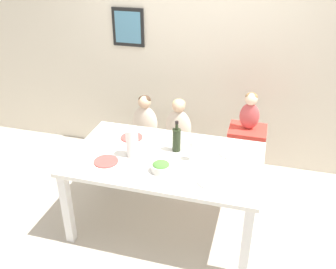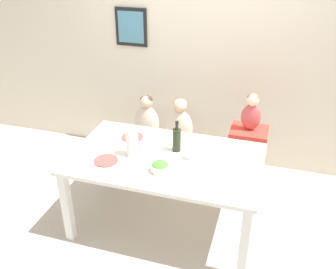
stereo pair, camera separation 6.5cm
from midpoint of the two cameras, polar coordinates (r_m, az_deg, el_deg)
name	(u,v)px [view 1 (the left image)]	position (r m, az deg, el deg)	size (l,w,h in m)	color
ground_plane	(166,223)	(3.62, -0.84, -13.35)	(14.00, 14.00, 0.00)	#BCB2A3
wall_back	(199,45)	(4.13, 4.34, 13.45)	(10.00, 0.09, 2.70)	beige
dining_table	(166,166)	(3.23, -0.92, -4.82)	(1.62, 0.97, 0.73)	white
chair_far_left	(146,144)	(4.08, -3.86, -1.52)	(0.43, 0.38, 0.45)	silver
chair_far_center	(178,149)	(3.99, 1.06, -2.22)	(0.43, 0.38, 0.45)	silver
chair_right_highchair	(246,143)	(3.81, 11.38, -1.24)	(0.36, 0.32, 0.72)	silver
person_child_left	(145,118)	(3.93, -4.00, 2.45)	(0.27, 0.14, 0.50)	beige
person_child_center	(178,123)	(3.84, 1.11, 1.82)	(0.27, 0.14, 0.50)	beige
person_baby_right	(250,110)	(3.65, 11.91, 3.70)	(0.19, 0.12, 0.37)	#C64C4C
wine_bottle	(177,139)	(3.22, 0.74, -0.72)	(0.07, 0.07, 0.28)	#232D19
paper_towel_roll	(132,143)	(3.16, -6.07, -1.27)	(0.10, 0.10, 0.25)	white
wine_glass_near	(194,146)	(3.08, 3.34, -1.71)	(0.07, 0.07, 0.19)	white
salad_bowl_large	(161,167)	(2.98, -1.70, -4.94)	(0.16, 0.16, 0.08)	silver
dinner_plate_front_left	(106,161)	(3.16, -9.99, -4.06)	(0.20, 0.20, 0.01)	#D14C47
dinner_plate_back_left	(132,137)	(3.49, -6.08, -0.44)	(0.20, 0.20, 0.01)	#D14C47
dinner_plate_back_right	(231,153)	(3.26, 9.01, -2.87)	(0.20, 0.20, 0.01)	silver
dinner_plate_front_right	(210,182)	(2.89, 5.82, -7.15)	(0.20, 0.20, 0.01)	silver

